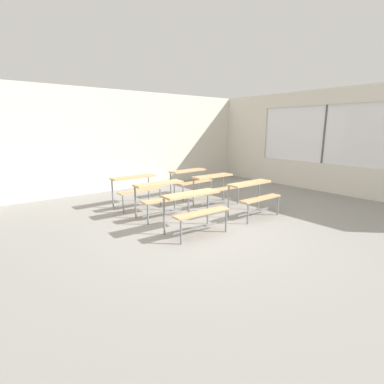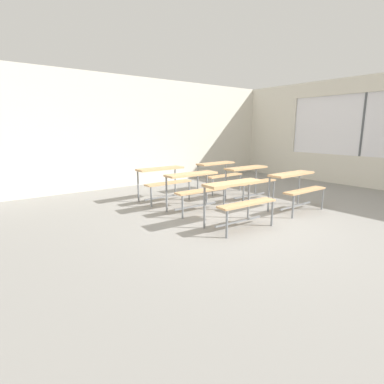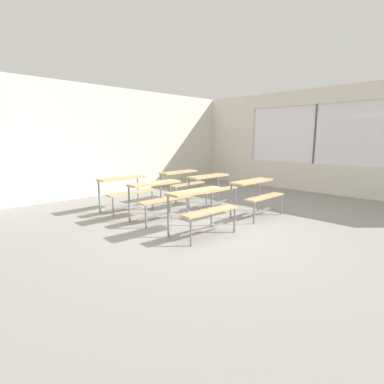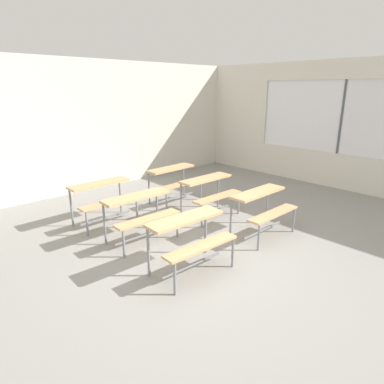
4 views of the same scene
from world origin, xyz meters
TOP-DOWN VIEW (x-y plane):
  - ground at (0.00, 0.00)m, footprint 10.00×9.00m
  - wall_back at (0.00, 4.50)m, footprint 10.00×0.12m
  - wall_right at (5.00, -0.13)m, footprint 0.12×9.00m
  - desk_bench_r0c0 at (-0.31, 0.02)m, footprint 1.13×0.64m
  - desk_bench_r0c1 at (1.34, 0.05)m, footprint 1.10×0.59m
  - desk_bench_r1c0 at (-0.25, 1.24)m, footprint 1.11×0.62m
  - desk_bench_r1c1 at (1.33, 1.24)m, footprint 1.11×0.60m
  - desk_bench_r2c0 at (-0.30, 2.32)m, footprint 1.11×0.61m
  - desk_bench_r2c1 at (1.39, 2.35)m, footprint 1.12×0.63m

SIDE VIEW (x-z plane):
  - ground at x=0.00m, z-range -0.05..0.00m
  - desk_bench_r0c0 at x=-0.31m, z-range 0.19..0.93m
  - desk_bench_r0c1 at x=1.34m, z-range 0.19..0.93m
  - desk_bench_r1c0 at x=-0.25m, z-range 0.19..0.93m
  - desk_bench_r1c1 at x=1.33m, z-range 0.19..0.93m
  - desk_bench_r2c0 at x=-0.30m, z-range 0.19..0.93m
  - desk_bench_r2c1 at x=1.39m, z-range 0.19..0.93m
  - wall_right at x=5.00m, z-range -0.05..2.95m
  - wall_back at x=0.00m, z-range 0.00..3.00m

